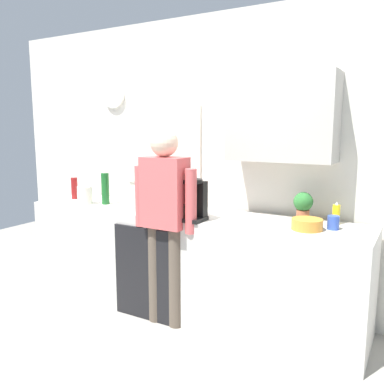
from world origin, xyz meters
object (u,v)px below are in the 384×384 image
coffee_maker (193,202)px  cup_blue_mug (333,223)px  person_at_sink (165,211)px  bottle_red_vinegar (74,188)px  mixing_bowl (307,224)px  potted_plant (303,205)px  bottle_dark_sauce (173,198)px  dish_soap (336,214)px  storage_canister (85,195)px  bottle_green_wine (105,189)px

coffee_maker → cup_blue_mug: (1.02, 0.24, -0.10)m
person_at_sink → bottle_red_vinegar: bearing=172.5°
coffee_maker → mixing_bowl: size_ratio=1.50×
potted_plant → person_at_sink: (-0.97, -0.49, -0.07)m
coffee_maker → bottle_red_vinegar: bearing=171.6°
coffee_maker → bottle_dark_sauce: (-0.40, 0.32, -0.06)m
dish_soap → person_at_sink: person_at_sink is taller
bottle_dark_sauce → storage_canister: bearing=-162.8°
mixing_bowl → coffee_maker: bearing=-170.8°
dish_soap → person_at_sink: (-1.22, -0.51, -0.01)m
bottle_dark_sauce → dish_soap: 1.41m
bottle_green_wine → storage_canister: (-0.17, -0.10, -0.06)m
potted_plant → dish_soap: (0.25, 0.02, -0.05)m
mixing_bowl → storage_canister: storage_canister is taller
cup_blue_mug → bottle_dark_sauce: bearing=176.7°
bottle_green_wine → bottle_red_vinegar: size_ratio=1.36×
bottle_green_wine → person_at_sink: person_at_sink is taller
dish_soap → storage_canister: (-2.24, -0.35, 0.01)m
mixing_bowl → storage_canister: bearing=-178.0°
coffee_maker → bottle_dark_sauce: 0.52m
dish_soap → bottle_dark_sauce: bearing=-176.3°
bottle_green_wine → person_at_sink: size_ratio=0.19×
bottle_dark_sauce → bottle_green_wine: bearing=-166.5°
bottle_red_vinegar → dish_soap: bottle_red_vinegar is taller
potted_plant → person_at_sink: size_ratio=0.14×
storage_canister → coffee_maker: bearing=-3.1°
bottle_green_wine → potted_plant: bottle_green_wine is taller
bottle_red_vinegar → potted_plant: bearing=4.2°
bottle_red_vinegar → dish_soap: bearing=4.2°
coffee_maker → potted_plant: coffee_maker is taller
coffee_maker → mixing_bowl: coffee_maker is taller
cup_blue_mug → dish_soap: size_ratio=0.56×
coffee_maker → bottle_red_vinegar: (-1.54, 0.23, -0.04)m
coffee_maker → potted_plant: 0.86m
storage_canister → dish_soap: bearing=8.8°
bottle_dark_sauce → person_at_sink: (0.19, -0.42, -0.02)m
bottle_red_vinegar → person_at_sink: 1.36m
dish_soap → mixing_bowl: bearing=-118.2°
mixing_bowl → potted_plant: potted_plant is taller
bottle_green_wine → bottle_red_vinegar: bearing=172.5°
bottle_dark_sauce → storage_canister: (-0.84, -0.26, -0.01)m
bottle_green_wine → coffee_maker: bearing=-8.8°
potted_plant → person_at_sink: 1.09m
coffee_maker → dish_soap: bearing=22.4°
bottle_green_wine → person_at_sink: 0.89m
potted_plant → storage_canister: size_ratio=1.35×
coffee_maker → person_at_sink: person_at_sink is taller
coffee_maker → person_at_sink: (-0.21, -0.09, -0.08)m
bottle_dark_sauce → person_at_sink: 0.46m
cup_blue_mug → potted_plant: size_ratio=0.43×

